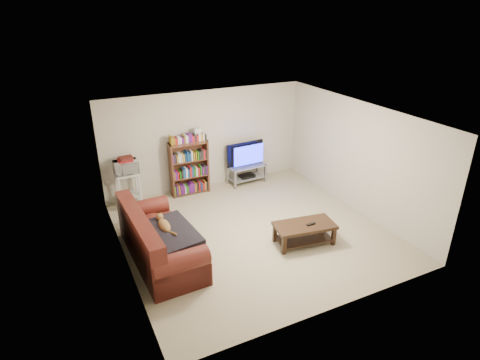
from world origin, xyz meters
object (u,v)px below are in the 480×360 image
tv_stand (247,171)px  bookshelf (189,167)px  coffee_table (304,230)px  sofa (156,243)px

tv_stand → bookshelf: 1.54m
coffee_table → bookshelf: bearing=120.5°
coffee_table → bookshelf: 3.30m
sofa → coffee_table: sofa is taller
coffee_table → tv_stand: bearing=93.3°
coffee_table → bookshelf: bookshelf is taller
tv_stand → bookshelf: (-1.50, 0.06, 0.35)m
tv_stand → bookshelf: size_ratio=0.74×
sofa → bookshelf: bearing=55.9°
bookshelf → sofa: bearing=-121.3°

